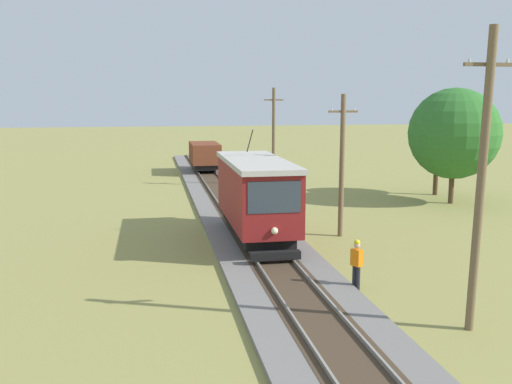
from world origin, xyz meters
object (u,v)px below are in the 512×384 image
at_px(utility_pole_near_tram, 481,181).
at_px(tree_right_near, 438,133).
at_px(utility_pole_mid, 342,164).
at_px(red_tram, 256,195).
at_px(tree_left_near, 454,134).
at_px(freight_car, 205,155).
at_px(track_worker, 357,262).
at_px(utility_pole_far, 274,137).

xyz_separation_m(utility_pole_near_tram, tree_right_near, (10.20, 22.00, -0.14)).
bearing_deg(utility_pole_mid, red_tram, -174.31).
height_order(utility_pole_near_tram, tree_right_near, utility_pole_near_tram).
relative_size(tree_left_near, tree_right_near, 1.21).
height_order(utility_pole_mid, tree_left_near, tree_left_near).
distance_m(utility_pole_near_tram, utility_pole_mid, 11.72).
height_order(freight_car, track_worker, freight_car).
bearing_deg(track_worker, tree_right_near, -152.43).
distance_m(freight_car, tree_right_near, 20.49).
relative_size(utility_pole_far, tree_left_near, 1.01).
relative_size(utility_pole_near_tram, track_worker, 4.74).
bearing_deg(red_tram, tree_right_near, 36.71).
distance_m(freight_car, tree_left_near, 22.50).
height_order(utility_pole_far, track_worker, utility_pole_far).
distance_m(red_tram, tree_left_near, 15.86).
distance_m(freight_car, utility_pole_far, 10.37).
relative_size(red_tram, tree_left_near, 1.19).
distance_m(utility_pole_far, track_worker, 23.32).
height_order(freight_car, utility_pole_far, utility_pole_far).
bearing_deg(freight_car, red_tram, -89.99).
height_order(red_tram, freight_car, red_tram).
distance_m(red_tram, utility_pole_far, 16.46).
xyz_separation_m(freight_car, utility_pole_mid, (4.19, -24.66, 1.91)).
height_order(freight_car, utility_pole_near_tram, utility_pole_near_tram).
bearing_deg(utility_pole_mid, freight_car, 99.64).
relative_size(utility_pole_far, tree_right_near, 1.23).
bearing_deg(utility_pole_near_tram, utility_pole_far, 90.00).
xyz_separation_m(freight_car, tree_right_near, (14.39, -14.35, 2.62)).
bearing_deg(utility_pole_near_tram, red_tram, 110.38).
xyz_separation_m(utility_pole_far, track_worker, (-1.99, -23.07, -2.74)).
height_order(utility_pole_mid, utility_pole_far, utility_pole_far).
xyz_separation_m(red_tram, freight_car, (-0.00, 25.08, -0.64)).
relative_size(freight_car, utility_pole_mid, 0.77).
relative_size(utility_pole_near_tram, tree_right_near, 1.43).
xyz_separation_m(red_tram, utility_pole_mid, (4.19, 0.42, 1.27)).
height_order(red_tram, utility_pole_near_tram, utility_pole_near_tram).
bearing_deg(utility_pole_far, track_worker, -94.93).
bearing_deg(track_worker, freight_car, -114.35).
xyz_separation_m(utility_pole_mid, utility_pole_far, (0.00, 15.43, 0.27)).
relative_size(red_tram, track_worker, 4.79).
distance_m(utility_pole_mid, tree_left_near, 11.98).
xyz_separation_m(utility_pole_far, tree_left_near, (9.61, -8.32, 0.64)).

